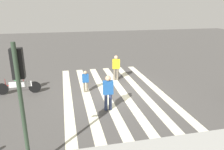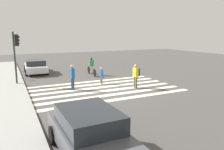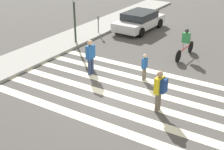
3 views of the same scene
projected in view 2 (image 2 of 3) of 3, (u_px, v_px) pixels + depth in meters
name	position (u px, v px, depth m)	size (l,w,h in m)	color
ground_plane	(105.00, 89.00, 15.28)	(60.00, 60.00, 0.00)	#4C4947
sidewalk_curb	(6.00, 99.00, 12.60)	(36.00, 2.50, 0.14)	#9E9E99
crosswalk_stripes	(105.00, 89.00, 15.28)	(5.68, 10.00, 0.01)	#F2EDCC
traffic_light	(16.00, 48.00, 15.93)	(0.60, 0.50, 3.95)	#283828
parking_meter	(16.00, 68.00, 18.30)	(0.15, 0.15, 1.32)	#283828
pedestrian_child_with_backpack	(72.00, 76.00, 14.86)	(0.49, 0.26, 1.74)	navy
pedestrian_adult_blue_shirt	(101.00, 75.00, 16.68)	(0.36, 0.19, 1.29)	#6B6051
pedestrian_adult_yellow_jacket	(136.00, 74.00, 15.41)	(0.48, 0.40, 1.69)	#6B6051
cyclist_far_lane	(91.00, 66.00, 20.22)	(2.44, 0.41, 1.63)	black
car_parked_dark_suv	(89.00, 132.00, 6.84)	(4.16, 2.00, 1.52)	#4C4C51
car_parked_silver_sedan	(36.00, 66.00, 21.28)	(4.42, 2.18, 1.29)	silver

